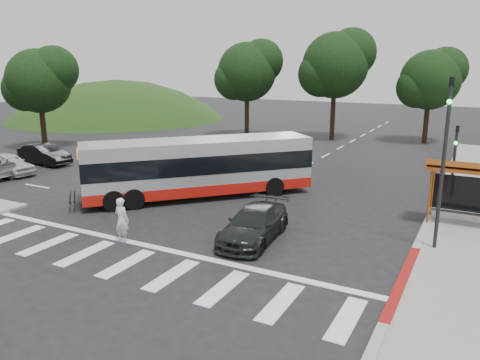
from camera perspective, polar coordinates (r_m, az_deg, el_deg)
The scene contains 18 objects.
ground at distance 21.17m, azimuth -4.72°, elevation -5.22°, with size 140.00×140.00×0.00m, color black.
sidewalk_east at distance 25.73m, azimuth 27.17°, elevation -3.13°, with size 4.00×40.00×0.12m, color gray.
curb_east at distance 25.79m, azimuth 22.75°, elevation -2.59°, with size 0.30×40.00×0.15m, color #9E9991.
curb_east_red at distance 16.41m, azimuth 19.18°, elevation -11.59°, with size 0.32×6.00×0.15m, color maroon.
hillside_nw at distance 63.83m, azimuth -14.61°, elevation 7.28°, with size 44.00×44.00×10.00m, color #1A3912.
crosswalk_ladder at distance 17.47m, azimuth -13.70°, elevation -9.85°, with size 18.00×2.60×0.01m, color silver.
bus_shelter at distance 22.37m, azimuth 27.12°, elevation 0.57°, with size 4.20×1.60×2.86m.
traffic_signal_ne_tall at distance 18.58m, azimuth 23.67°, elevation 3.30°, with size 0.18×0.37×6.50m.
traffic_signal_ne_short at distance 25.70m, azimuth 24.69°, elevation 2.68°, with size 0.18×0.37×4.00m.
tree_north_a at distance 44.72m, azimuth 11.65°, elevation 13.67°, with size 6.60×6.15×10.17m.
tree_north_b at distance 45.12m, azimuth 22.27°, elevation 11.33°, with size 5.72×5.33×8.43m.
tree_north_c at distance 45.84m, azimuth 0.98°, elevation 13.16°, with size 6.16×5.74×9.30m.
tree_west_a at distance 42.40m, azimuth -23.22°, elevation 11.14°, with size 5.72×5.33×8.43m.
transit_bus at distance 24.93m, azimuth -5.03°, elevation 1.42°, with size 2.60×11.98×3.09m, color #ADB0B2, non-canonical shape.
pedestrian at distance 19.26m, azimuth -14.21°, elevation -4.72°, with size 0.67×0.44×1.82m, color white.
dark_sedan at distance 18.94m, azimuth 1.74°, elevation -5.40°, with size 1.86×4.58×1.33m, color black.
west_car_white at distance 33.52m, azimuth -26.38°, elevation 1.75°, with size 1.63×4.05×1.38m, color silver.
west_car_black at distance 35.97m, azimuth -22.76°, elevation 2.92°, with size 1.52×4.36×1.44m, color black.
Camera 1 is at (10.86, -16.79, 6.94)m, focal length 35.00 mm.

